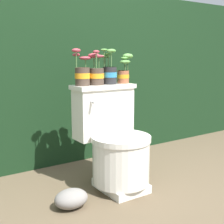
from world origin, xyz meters
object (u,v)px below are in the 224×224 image
(potted_plant_midright, at_px, (124,71))
(toilet, at_px, (115,143))
(potted_plant_middle, at_px, (109,72))
(garden_stone, at_px, (71,199))
(potted_plant_left, at_px, (82,73))
(potted_plant_midleft, at_px, (96,73))

(potted_plant_midright, bearing_deg, toilet, -141.37)
(potted_plant_middle, distance_m, garden_stone, 0.93)
(potted_plant_left, bearing_deg, potted_plant_midleft, 0.86)
(toilet, height_order, garden_stone, toilet)
(potted_plant_midright, relative_size, garden_stone, 1.04)
(garden_stone, bearing_deg, potted_plant_middle, 30.89)
(potted_plant_midleft, height_order, potted_plant_midright, potted_plant_midleft)
(potted_plant_middle, xyz_separation_m, garden_stone, (-0.47, -0.28, -0.75))
(potted_plant_midleft, xyz_separation_m, garden_stone, (-0.36, -0.28, -0.75))
(garden_stone, bearing_deg, potted_plant_midleft, 38.26)
(potted_plant_midleft, relative_size, potted_plant_middle, 0.95)
(potted_plant_middle, bearing_deg, toilet, -110.44)
(potted_plant_midleft, distance_m, potted_plant_midright, 0.24)
(toilet, bearing_deg, potted_plant_midleft, 108.65)
(potted_plant_midleft, bearing_deg, potted_plant_middle, -0.71)
(potted_plant_left, relative_size, potted_plant_middle, 1.00)
(potted_plant_left, height_order, potted_plant_midleft, potted_plant_left)
(potted_plant_middle, relative_size, garden_stone, 1.19)
(toilet, height_order, potted_plant_left, potted_plant_left)
(potted_plant_left, xyz_separation_m, potted_plant_midleft, (0.11, 0.00, -0.00))
(toilet, xyz_separation_m, potted_plant_midright, (0.18, 0.15, 0.49))
(potted_plant_middle, height_order, garden_stone, potted_plant_middle)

